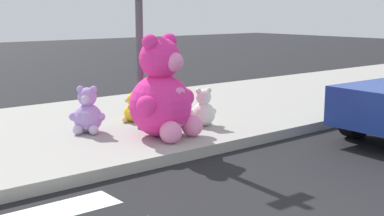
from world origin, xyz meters
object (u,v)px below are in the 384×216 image
(plush_white, at_px, (203,110))
(plush_yellow, at_px, (132,110))
(sign_pole, at_px, (139,16))
(plush_pink_large, at_px, (163,96))
(plush_lavender, at_px, (88,114))
(plush_brown, at_px, (165,105))

(plush_white, distance_m, plush_yellow, 1.18)
(sign_pole, xyz_separation_m, plush_pink_large, (-0.01, -0.59, -1.11))
(plush_white, xyz_separation_m, plush_lavender, (-1.62, 0.71, 0.04))
(plush_white, height_order, plush_brown, plush_brown)
(sign_pole, height_order, plush_yellow, sign_pole)
(plush_yellow, bearing_deg, plush_lavender, -165.48)
(plush_pink_large, xyz_separation_m, plush_white, (0.91, 0.19, -0.34))
(sign_pole, bearing_deg, plush_yellow, 71.50)
(sign_pole, bearing_deg, plush_lavender, 157.41)
(plush_brown, bearing_deg, plush_pink_large, -127.31)
(plush_yellow, xyz_separation_m, plush_lavender, (-0.91, -0.24, 0.09))
(sign_pole, distance_m, plush_pink_large, 1.26)
(plush_pink_large, bearing_deg, plush_brown, 52.69)
(sign_pole, height_order, plush_pink_large, sign_pole)
(plush_brown, height_order, plush_yellow, plush_brown)
(plush_yellow, bearing_deg, plush_white, -53.02)
(plush_brown, bearing_deg, sign_pole, -155.66)
(plush_white, bearing_deg, plush_yellow, 126.98)
(plush_pink_large, bearing_deg, sign_pole, 88.65)
(plush_yellow, height_order, plush_lavender, plush_lavender)
(sign_pole, xyz_separation_m, plush_white, (0.89, -0.40, -1.46))
(plush_white, relative_size, plush_yellow, 1.27)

